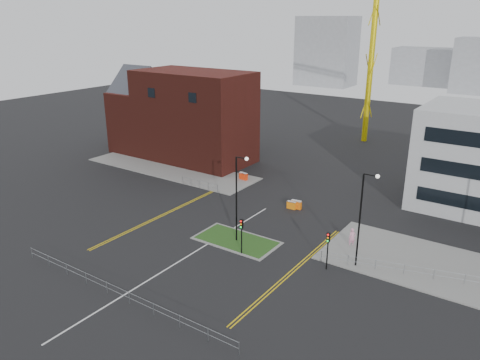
# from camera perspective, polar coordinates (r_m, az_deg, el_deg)

# --- Properties ---
(ground) EXTENTS (200.00, 200.00, 0.00)m
(ground) POSITION_cam_1_polar(r_m,az_deg,el_deg) (44.07, -8.68, -10.54)
(ground) COLOR black
(ground) RESTS_ON ground
(pavement_left) EXTENTS (28.00, 8.00, 0.12)m
(pavement_left) POSITION_cam_1_polar(r_m,az_deg,el_deg) (71.43, -8.49, 1.39)
(pavement_left) COLOR slate
(pavement_left) RESTS_ON ground
(pavement_right) EXTENTS (24.00, 10.00, 0.12)m
(pavement_right) POSITION_cam_1_polar(r_m,az_deg,el_deg) (46.98, 24.96, -10.19)
(pavement_right) COLOR slate
(pavement_right) RESTS_ON ground
(island_kerb) EXTENTS (8.60, 4.60, 0.08)m
(island_kerb) POSITION_cam_1_polar(r_m,az_deg,el_deg) (48.37, -0.43, -7.39)
(island_kerb) COLOR slate
(island_kerb) RESTS_ON ground
(grass_island) EXTENTS (8.00, 4.00, 0.12)m
(grass_island) POSITION_cam_1_polar(r_m,az_deg,el_deg) (48.36, -0.43, -7.37)
(grass_island) COLOR #214717
(grass_island) RESTS_ON ground
(brick_building) EXTENTS (24.20, 10.07, 14.24)m
(brick_building) POSITION_cam_1_polar(r_m,az_deg,el_deg) (75.96, -7.32, 7.81)
(brick_building) COLOR #481812
(brick_building) RESTS_ON ground
(streetlamp_island) EXTENTS (1.46, 0.36, 9.18)m
(streetlamp_island) POSITION_cam_1_polar(r_m,az_deg,el_deg) (46.09, -0.22, -1.48)
(streetlamp_island) COLOR black
(streetlamp_island) RESTS_ON ground
(streetlamp_right_near) EXTENTS (1.46, 0.36, 9.18)m
(streetlamp_right_near) POSITION_cam_1_polar(r_m,az_deg,el_deg) (42.71, 14.74, -3.88)
(streetlamp_right_near) COLOR black
(streetlamp_right_near) RESTS_ON ground
(traffic_light_island) EXTENTS (0.28, 0.33, 3.65)m
(traffic_light_island) POSITION_cam_1_polar(r_m,az_deg,el_deg) (44.75, 0.19, -6.10)
(traffic_light_island) COLOR black
(traffic_light_island) RESTS_ON ground
(traffic_light_right) EXTENTS (0.28, 0.33, 3.65)m
(traffic_light_right) POSITION_cam_1_polar(r_m,az_deg,el_deg) (42.88, 10.67, -7.65)
(traffic_light_right) COLOR black
(traffic_light_right) RESTS_ON ground
(railing_front) EXTENTS (24.05, 0.05, 1.10)m
(railing_front) POSITION_cam_1_polar(r_m,az_deg,el_deg) (40.20, -14.70, -12.87)
(railing_front) COLOR gray
(railing_front) RESTS_ON ground
(railing_left) EXTENTS (6.05, 0.05, 1.10)m
(railing_left) POSITION_cam_1_polar(r_m,az_deg,el_deg) (62.70, -4.94, -0.36)
(railing_left) COLOR gray
(railing_left) RESTS_ON ground
(railing_right) EXTENTS (19.05, 5.05, 1.10)m
(railing_right) POSITION_cam_1_polar(r_m,az_deg,el_deg) (44.64, 22.58, -10.37)
(railing_right) COLOR gray
(railing_right) RESTS_ON ground
(centre_line) EXTENTS (0.15, 30.00, 0.01)m
(centre_line) POSITION_cam_1_polar(r_m,az_deg,el_deg) (45.34, -6.95, -9.53)
(centre_line) COLOR silver
(centre_line) RESTS_ON ground
(yellow_left_a) EXTENTS (0.12, 24.00, 0.01)m
(yellow_left_a) POSITION_cam_1_polar(r_m,az_deg,el_deg) (56.16, -8.50, -3.72)
(yellow_left_a) COLOR gold
(yellow_left_a) RESTS_ON ground
(yellow_left_b) EXTENTS (0.12, 24.00, 0.01)m
(yellow_left_b) POSITION_cam_1_polar(r_m,az_deg,el_deg) (55.97, -8.27, -3.79)
(yellow_left_b) COLOR gold
(yellow_left_b) RESTS_ON ground
(yellow_right_a) EXTENTS (0.12, 20.00, 0.01)m
(yellow_right_a) POSITION_cam_1_polar(r_m,az_deg,el_deg) (43.45, 6.30, -10.88)
(yellow_right_a) COLOR gold
(yellow_right_a) RESTS_ON ground
(yellow_right_b) EXTENTS (0.12, 20.00, 0.01)m
(yellow_right_b) POSITION_cam_1_polar(r_m,az_deg,el_deg) (43.33, 6.66, -10.99)
(yellow_right_b) COLOR gold
(yellow_right_b) RESTS_ON ground
(skyline_a) EXTENTS (18.00, 12.00, 22.00)m
(skyline_a) POSITION_cam_1_polar(r_m,az_deg,el_deg) (162.19, 10.51, 15.18)
(skyline_a) COLOR gray
(skyline_a) RESTS_ON ground
(skyline_d) EXTENTS (30.00, 12.00, 12.00)m
(skyline_d) POSITION_cam_1_polar(r_m,az_deg,el_deg) (171.70, 23.29, 12.51)
(skyline_d) COLOR gray
(skyline_d) RESTS_ON ground
(pedestrian) EXTENTS (0.83, 0.83, 1.94)m
(pedestrian) POSITION_cam_1_polar(r_m,az_deg,el_deg) (48.21, 13.51, -6.83)
(pedestrian) COLOR pink
(pedestrian) RESTS_ON ground
(barrier_left) EXTENTS (1.36, 0.63, 1.10)m
(barrier_left) POSITION_cam_1_polar(r_m,az_deg,el_deg) (65.58, 0.42, 0.47)
(barrier_left) COLOR red
(barrier_left) RESTS_ON ground
(barrier_mid) EXTENTS (1.27, 0.51, 1.05)m
(barrier_mid) POSITION_cam_1_polar(r_m,az_deg,el_deg) (56.35, 6.88, -2.95)
(barrier_mid) COLOR orange
(barrier_mid) RESTS_ON ground
(barrier_right) EXTENTS (1.14, 0.43, 0.95)m
(barrier_right) POSITION_cam_1_polar(r_m,az_deg,el_deg) (56.26, 6.30, -3.02)
(barrier_right) COLOR orange
(barrier_right) RESTS_ON ground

